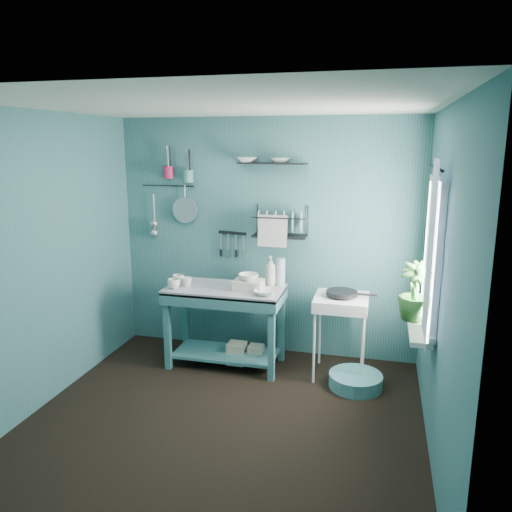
% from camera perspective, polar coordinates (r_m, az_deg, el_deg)
% --- Properties ---
extents(floor, '(3.20, 3.20, 0.00)m').
position_cam_1_polar(floor, '(4.35, -3.57, -18.05)').
color(floor, black).
rests_on(floor, ground).
extents(ceiling, '(3.20, 3.20, 0.00)m').
position_cam_1_polar(ceiling, '(3.75, -4.12, 16.88)').
color(ceiling, silver).
rests_on(ceiling, ground).
extents(wall_back, '(3.20, 0.00, 3.20)m').
position_cam_1_polar(wall_back, '(5.28, 1.21, 2.06)').
color(wall_back, '#316365').
rests_on(wall_back, ground).
extents(wall_front, '(3.20, 0.00, 3.20)m').
position_cam_1_polar(wall_front, '(2.56, -14.42, -10.11)').
color(wall_front, '#316365').
rests_on(wall_front, ground).
extents(wall_left, '(0.00, 3.00, 3.00)m').
position_cam_1_polar(wall_left, '(4.61, -23.09, -0.53)').
color(wall_left, '#316365').
rests_on(wall_left, ground).
extents(wall_right, '(0.00, 3.00, 3.00)m').
position_cam_1_polar(wall_right, '(3.71, 20.42, -3.34)').
color(wall_right, '#316365').
rests_on(wall_right, ground).
extents(work_counter, '(1.21, 0.67, 0.82)m').
position_cam_1_polar(work_counter, '(5.13, -3.50, -8.03)').
color(work_counter, '#366E73').
rests_on(work_counter, floor).
extents(mug_left, '(0.12, 0.12, 0.10)m').
position_cam_1_polar(mug_left, '(5.00, -9.38, -3.15)').
color(mug_left, silver).
rests_on(mug_left, work_counter).
extents(mug_mid, '(0.14, 0.14, 0.09)m').
position_cam_1_polar(mug_mid, '(5.06, -7.89, -2.96)').
color(mug_mid, silver).
rests_on(mug_mid, work_counter).
extents(mug_right, '(0.17, 0.17, 0.10)m').
position_cam_1_polar(mug_right, '(5.15, -8.88, -2.67)').
color(mug_right, silver).
rests_on(mug_right, work_counter).
extents(wash_tub, '(0.28, 0.22, 0.10)m').
position_cam_1_polar(wash_tub, '(4.90, -0.85, -3.32)').
color(wash_tub, beige).
rests_on(wash_tub, work_counter).
extents(tub_bowl, '(0.20, 0.19, 0.06)m').
position_cam_1_polar(tub_bowl, '(4.87, -0.85, -2.41)').
color(tub_bowl, silver).
rests_on(tub_bowl, wash_tub).
extents(soap_bottle, '(0.12, 0.12, 0.30)m').
position_cam_1_polar(soap_bottle, '(5.04, 1.67, -1.69)').
color(soap_bottle, beige).
rests_on(soap_bottle, work_counter).
extents(water_bottle, '(0.09, 0.09, 0.28)m').
position_cam_1_polar(water_bottle, '(5.04, 2.83, -1.81)').
color(water_bottle, silver).
rests_on(water_bottle, work_counter).
extents(counter_bowl, '(0.22, 0.22, 0.05)m').
position_cam_1_polar(counter_bowl, '(4.73, 1.09, -4.17)').
color(counter_bowl, silver).
rests_on(counter_bowl, work_counter).
extents(hotplate_stand, '(0.59, 0.59, 0.80)m').
position_cam_1_polar(hotplate_stand, '(4.96, 9.58, -9.04)').
color(hotplate_stand, white).
rests_on(hotplate_stand, floor).
extents(frying_pan, '(0.30, 0.30, 0.03)m').
position_cam_1_polar(frying_pan, '(4.81, 9.77, -4.17)').
color(frying_pan, black).
rests_on(frying_pan, hotplate_stand).
extents(knife_strip, '(0.32, 0.07, 0.03)m').
position_cam_1_polar(knife_strip, '(5.34, -2.73, 2.65)').
color(knife_strip, black).
rests_on(knife_strip, wall_back).
extents(dish_rack, '(0.58, 0.33, 0.32)m').
position_cam_1_polar(dish_rack, '(5.08, 2.76, 3.97)').
color(dish_rack, black).
rests_on(dish_rack, wall_back).
extents(upper_shelf, '(0.71, 0.24, 0.01)m').
position_cam_1_polar(upper_shelf, '(5.08, 1.85, 10.54)').
color(upper_shelf, black).
rests_on(upper_shelf, wall_back).
extents(shelf_bowl_left, '(0.23, 0.23, 0.05)m').
position_cam_1_polar(shelf_bowl_left, '(5.14, -1.06, 10.86)').
color(shelf_bowl_left, silver).
rests_on(shelf_bowl_left, upper_shelf).
extents(shelf_bowl_right, '(0.21, 0.21, 0.05)m').
position_cam_1_polar(shelf_bowl_right, '(5.06, 2.88, 10.79)').
color(shelf_bowl_right, silver).
rests_on(shelf_bowl_right, upper_shelf).
extents(utensil_cup_magenta, '(0.11, 0.11, 0.13)m').
position_cam_1_polar(utensil_cup_magenta, '(5.46, -9.98, 9.42)').
color(utensil_cup_magenta, '#A91F43').
rests_on(utensil_cup_magenta, wall_back).
extents(utensil_cup_teal, '(0.11, 0.11, 0.13)m').
position_cam_1_polar(utensil_cup_teal, '(5.37, -7.75, 9.05)').
color(utensil_cup_teal, teal).
rests_on(utensil_cup_teal, wall_back).
extents(colander, '(0.28, 0.03, 0.28)m').
position_cam_1_polar(colander, '(5.46, -8.12, 5.22)').
color(colander, '#B0B3B9').
rests_on(colander, wall_back).
extents(ladle_outer, '(0.01, 0.01, 0.30)m').
position_cam_1_polar(ladle_outer, '(5.62, -11.59, 5.41)').
color(ladle_outer, '#B0B3B9').
rests_on(ladle_outer, wall_back).
extents(ladle_inner, '(0.01, 0.01, 0.30)m').
position_cam_1_polar(ladle_inner, '(5.63, -11.57, 4.33)').
color(ladle_inner, '#B0B3B9').
rests_on(ladle_inner, wall_back).
extents(hook_rail, '(0.60, 0.01, 0.01)m').
position_cam_1_polar(hook_rail, '(5.53, -10.03, 7.92)').
color(hook_rail, black).
rests_on(hook_rail, wall_back).
extents(window_glass, '(0.00, 1.10, 1.10)m').
position_cam_1_polar(window_glass, '(4.11, 19.75, 0.38)').
color(window_glass, white).
rests_on(window_glass, wall_right).
extents(windowsill, '(0.16, 0.95, 0.04)m').
position_cam_1_polar(windowsill, '(4.26, 18.01, -7.34)').
color(windowsill, white).
rests_on(windowsill, wall_right).
extents(curtain, '(0.00, 1.35, 1.35)m').
position_cam_1_polar(curtain, '(3.80, 19.23, 0.23)').
color(curtain, white).
rests_on(curtain, wall_right).
extents(curtain_rod, '(0.02, 1.05, 0.02)m').
position_cam_1_polar(curtain_rod, '(4.03, 19.80, 9.48)').
color(curtain_rod, black).
rests_on(curtain_rod, wall_right).
extents(potted_plant, '(0.27, 0.27, 0.47)m').
position_cam_1_polar(potted_plant, '(4.21, 17.71, -3.88)').
color(potted_plant, '#30692A').
rests_on(potted_plant, windowsill).
extents(storage_tin_large, '(0.18, 0.18, 0.22)m').
position_cam_1_polar(storage_tin_large, '(5.26, -2.23, -11.02)').
color(storage_tin_large, tan).
rests_on(storage_tin_large, floor).
extents(storage_tin_small, '(0.15, 0.15, 0.20)m').
position_cam_1_polar(storage_tin_small, '(5.24, 0.01, -11.22)').
color(storage_tin_small, tan).
rests_on(storage_tin_small, floor).
extents(floor_basin, '(0.50, 0.50, 0.13)m').
position_cam_1_polar(floor_basin, '(4.88, 11.31, -13.81)').
color(floor_basin, teal).
rests_on(floor_basin, floor).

